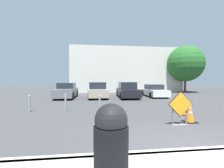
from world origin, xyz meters
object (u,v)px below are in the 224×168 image
Objects in this scene: trash_bin at (111,140)px; road_closed_sign at (180,107)px; traffic_cone_second at (184,109)px; parked_car_fourth at (154,91)px; parked_car_second at (97,91)px; bollard_nearest at (100,102)px; traffic_cone_nearest at (190,112)px; parked_car_nearest at (67,91)px; parked_car_third at (127,90)px; bollard_second at (65,102)px; bollard_third at (29,103)px.

road_closed_sign is at bearing 44.50° from trash_bin.
traffic_cone_second is 8.53m from parked_car_fourth.
parked_car_second is 4.86× the size of bollard_nearest.
road_closed_sign is 4.22m from trash_bin.
traffic_cone_nearest is (0.65, 0.38, -0.29)m from road_closed_sign.
road_closed_sign is 0.29× the size of parked_car_nearest.
traffic_cone_nearest is 0.18× the size of parked_car_nearest.
road_closed_sign is at bearing 104.61° from parked_car_second.
road_closed_sign is at bearing 92.28° from parked_car_third.
parked_car_third reaches higher than parked_car_nearest.
road_closed_sign reaches higher than bollard_nearest.
bollard_second is at bearing 165.28° from traffic_cone_second.
parked_car_second is 4.35× the size of bollard_second.
parked_car_nearest reaches higher than bollard_nearest.
parked_car_nearest is at bearing -6.90° from parked_car_second.
parked_car_third is 9.24m from bollard_third.
parked_car_third reaches higher than parked_car_fourth.
bollard_third is at bearing 36.20° from parked_car_fourth.
trash_bin is at bearing 66.87° from parked_car_fourth.
traffic_cone_nearest is 0.89× the size of bollard_third.
bollard_nearest is at bearing 66.49° from parked_car_third.
traffic_cone_nearest is 0.93× the size of bollard_nearest.
traffic_cone_second is 0.14× the size of parked_car_fourth.
bollard_second is (-7.96, -6.72, -0.09)m from parked_car_fourth.
parked_car_second is at bearing 73.50° from bollard_second.
traffic_cone_second is at bearing 132.03° from parked_car_nearest.
bollard_second reaches higher than bollard_nearest.
parked_car_fourth is at bearing -178.71° from parked_car_nearest.
bollard_third reaches higher than traffic_cone_nearest.
parked_car_second reaches higher than bollard_nearest.
traffic_cone_second is 0.50× the size of trash_bin.
parked_car_third is (0.02, 9.45, 0.02)m from road_closed_sign.
bollard_third is at bearing 56.52° from parked_car_second.
bollard_third is (-3.82, -6.41, -0.22)m from parked_car_second.
bollard_third is (-6.83, 3.25, -0.21)m from road_closed_sign.
road_closed_sign is 0.30× the size of parked_car_second.
traffic_cone_second is at bearing 67.06° from traffic_cone_nearest.
parked_car_second is 6.07m from parked_car_fourth.
bollard_second is (-4.91, 3.25, -0.17)m from road_closed_sign.
bollard_nearest is (-3.65, 2.87, 0.07)m from traffic_cone_nearest.
trash_bin is 1.37× the size of bollard_nearest.
bollard_nearest is (-6.04, -6.72, -0.14)m from parked_car_fourth.
parked_car_third is (-0.64, 9.07, 0.32)m from traffic_cone_nearest.
trash_bin is (-3.03, -12.41, 0.03)m from parked_car_third.
parked_car_second reaches higher than traffic_cone_nearest.
parked_car_third is (6.06, -0.43, 0.02)m from parked_car_nearest.
road_closed_sign is at bearing 122.18° from parked_car_nearest.
traffic_cone_second is (0.53, 1.26, -0.11)m from traffic_cone_nearest.
parked_car_nearest is 6.07m from parked_car_third.
parked_car_nearest is 3.03m from parked_car_second.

